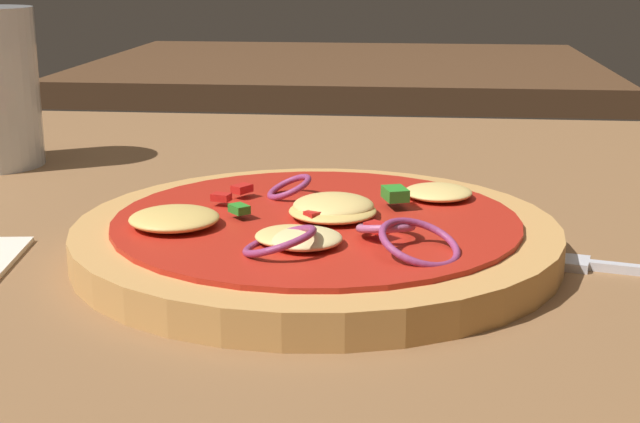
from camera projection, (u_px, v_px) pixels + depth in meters
name	position (u px, v px, depth m)	size (l,w,h in m)	color
dining_table	(337.00, 268.00, 0.57)	(1.45, 0.89, 0.04)	brown
pizza	(316.00, 235.00, 0.53)	(0.28, 0.28, 0.04)	tan
fork	(623.00, 269.00, 0.50)	(0.16, 0.05, 0.01)	silver
background_table	(345.00, 72.00, 1.53)	(0.83, 0.64, 0.04)	#4C301C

